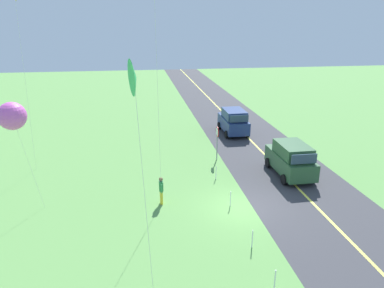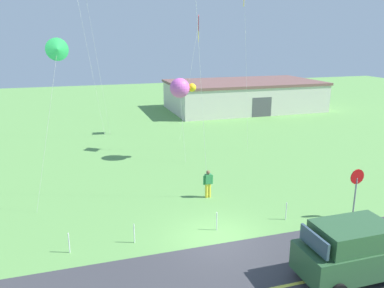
% 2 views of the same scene
% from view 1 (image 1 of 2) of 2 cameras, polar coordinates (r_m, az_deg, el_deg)
% --- Properties ---
extents(ground_plane, '(120.00, 120.00, 0.10)m').
position_cam_1_polar(ground_plane, '(20.22, 8.21, -10.06)').
color(ground_plane, '#60994C').
extents(asphalt_road, '(120.00, 7.00, 0.00)m').
position_cam_1_polar(asphalt_road, '(21.63, 18.53, -8.73)').
color(asphalt_road, '#38383D').
rests_on(asphalt_road, ground).
extents(road_centre_stripe, '(120.00, 0.16, 0.00)m').
position_cam_1_polar(road_centre_stripe, '(21.63, 18.53, -8.72)').
color(road_centre_stripe, '#E5E04C').
rests_on(road_centre_stripe, asphalt_road).
extents(car_suv_foreground, '(4.40, 2.12, 2.24)m').
position_cam_1_polar(car_suv_foreground, '(24.32, 15.52, -2.31)').
color(car_suv_foreground, '#2D5633').
rests_on(car_suv_foreground, ground).
extents(car_parked_east_near, '(4.40, 2.12, 2.24)m').
position_cam_1_polar(car_parked_east_near, '(32.59, 6.64, 3.66)').
color(car_parked_east_near, navy).
rests_on(car_parked_east_near, ground).
extents(stop_sign, '(0.76, 0.08, 2.56)m').
position_cam_1_polar(stop_sign, '(25.89, 4.05, 1.18)').
color(stop_sign, gray).
rests_on(stop_sign, ground).
extents(person_adult_near, '(0.58, 0.22, 1.60)m').
position_cam_1_polar(person_adult_near, '(20.01, -4.95, -7.29)').
color(person_adult_near, yellow).
rests_on(person_adult_near, ground).
extents(kite_yellow_high, '(1.90, 1.55, 5.97)m').
position_cam_1_polar(kite_yellow_high, '(19.90, -26.79, 4.06)').
color(kite_yellow_high, silver).
rests_on(kite_yellow_high, ground).
extents(kite_orange_near, '(2.29, 0.54, 8.72)m').
position_cam_1_polar(kite_orange_near, '(10.66, -9.26, 10.30)').
color(kite_orange_near, silver).
rests_on(kite_orange_near, ground).
extents(fence_post_0, '(0.05, 0.05, 0.90)m').
position_cam_1_polar(fence_post_0, '(14.76, 13.11, -20.42)').
color(fence_post_0, silver).
rests_on(fence_post_0, ground).
extents(fence_post_1, '(0.05, 0.05, 0.90)m').
position_cam_1_polar(fence_post_1, '(16.80, 9.62, -14.73)').
color(fence_post_1, silver).
rests_on(fence_post_1, ground).
extents(fence_post_2, '(0.05, 0.05, 0.90)m').
position_cam_1_polar(fence_post_2, '(19.97, 6.16, -8.72)').
color(fence_post_2, silver).
rests_on(fence_post_2, ground).
extents(fence_post_3, '(0.05, 0.05, 0.90)m').
position_cam_1_polar(fence_post_3, '(23.17, 3.85, -4.58)').
color(fence_post_3, silver).
rests_on(fence_post_3, ground).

